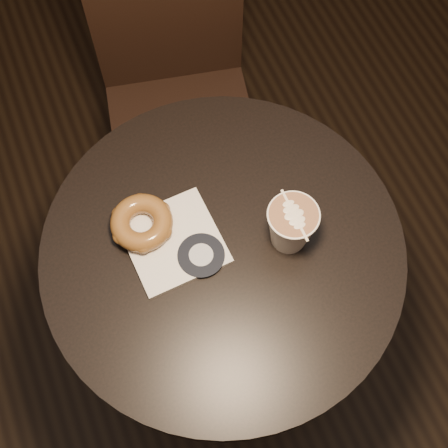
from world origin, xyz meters
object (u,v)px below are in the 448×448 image
object	(u,v)px
latte_cup	(291,227)
cafe_table	(223,282)
doughnut	(142,223)
chair	(175,76)
pastry_bag	(174,241)

from	to	relation	value
latte_cup	cafe_table	bearing A→B (deg)	166.59
doughnut	latte_cup	size ratio (longest dim) A/B	1.12
chair	latte_cup	xyz separation A→B (m)	(0.02, -0.60, 0.27)
cafe_table	latte_cup	bearing A→B (deg)	-13.41
chair	pastry_bag	distance (m)	0.60
cafe_table	doughnut	distance (m)	0.28
chair	pastry_bag	world-z (taller)	chair
doughnut	latte_cup	bearing A→B (deg)	-26.49
doughnut	latte_cup	world-z (taller)	latte_cup
latte_cup	chair	bearing A→B (deg)	92.06
chair	latte_cup	world-z (taller)	chair
cafe_table	chair	bearing A→B (deg)	79.90
cafe_table	chair	distance (m)	0.58
pastry_bag	doughnut	distance (m)	0.07
cafe_table	latte_cup	size ratio (longest dim) A/B	7.05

